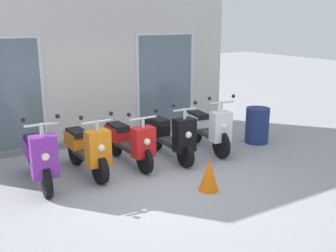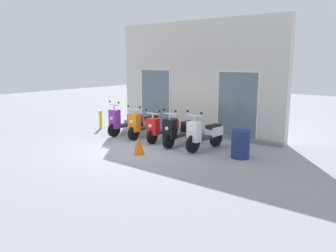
# 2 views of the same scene
# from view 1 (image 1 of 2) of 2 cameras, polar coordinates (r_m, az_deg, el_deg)

# --- Properties ---
(ground_plane) EXTENTS (40.00, 40.00, 0.00)m
(ground_plane) POSITION_cam_1_polar(r_m,az_deg,el_deg) (6.63, -1.30, -8.21)
(ground_plane) COLOR #939399
(storefront_facade) EXTENTS (6.92, 0.50, 4.05)m
(storefront_facade) POSITION_cam_1_polar(r_m,az_deg,el_deg) (8.80, -11.25, 10.39)
(storefront_facade) COLOR beige
(storefront_facade) RESTS_ON ground_plane
(scooter_purple) EXTENTS (0.55, 1.58, 1.26)m
(scooter_purple) POSITION_cam_1_polar(r_m,az_deg,el_deg) (6.73, -17.93, -4.23)
(scooter_purple) COLOR black
(scooter_purple) RESTS_ON ground_plane
(scooter_orange) EXTENTS (0.58, 1.57, 1.17)m
(scooter_orange) POSITION_cam_1_polar(r_m,az_deg,el_deg) (7.03, -11.51, -3.17)
(scooter_orange) COLOR black
(scooter_orange) RESTS_ON ground_plane
(scooter_red) EXTENTS (0.60, 1.61, 1.12)m
(scooter_red) POSITION_cam_1_polar(r_m,az_deg,el_deg) (7.37, -5.61, -2.09)
(scooter_red) COLOR black
(scooter_red) RESTS_ON ground_plane
(scooter_black) EXTENTS (0.52, 1.60, 1.20)m
(scooter_black) POSITION_cam_1_polar(r_m,az_deg,el_deg) (7.63, 0.30, -1.29)
(scooter_black) COLOR black
(scooter_black) RESTS_ON ground_plane
(scooter_white) EXTENTS (0.59, 1.61, 1.23)m
(scooter_white) POSITION_cam_1_polar(r_m,az_deg,el_deg) (8.14, 5.72, -0.21)
(scooter_white) COLOR black
(scooter_white) RESTS_ON ground_plane
(traffic_cone) EXTENTS (0.32, 0.32, 0.52)m
(traffic_cone) POSITION_cam_1_polar(r_m,az_deg,el_deg) (6.32, 5.86, -6.93)
(traffic_cone) COLOR orange
(traffic_cone) RESTS_ON ground_plane
(trash_bin) EXTENTS (0.50, 0.50, 0.77)m
(trash_bin) POSITION_cam_1_polar(r_m,az_deg,el_deg) (8.87, 12.61, 0.10)
(trash_bin) COLOR navy
(trash_bin) RESTS_ON ground_plane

